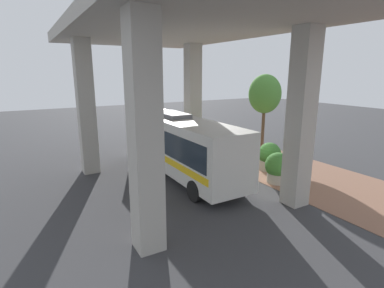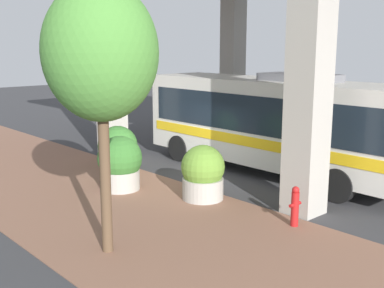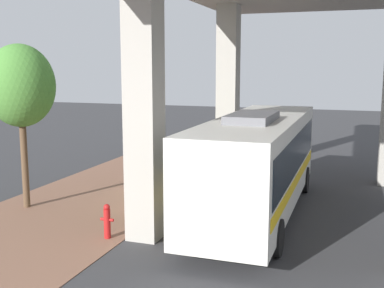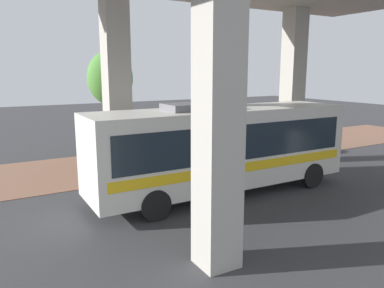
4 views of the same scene
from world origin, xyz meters
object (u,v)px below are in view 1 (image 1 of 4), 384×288
planter_back (278,168)px  street_tree_near (265,94)px  bus (181,143)px  fire_hydrant (202,146)px  planter_front (229,151)px  planter_middle (269,157)px

planter_back → street_tree_near: (-3.93, -5.44, 3.40)m
street_tree_near → bus: bearing=12.5°
bus → fire_hydrant: bearing=-135.3°
planter_front → bus: bearing=7.7°
planter_middle → planter_back: (1.14, 1.81, -0.01)m
planter_middle → street_tree_near: size_ratio=0.30×
bus → planter_middle: bus is taller
planter_back → planter_front: bearing=-88.8°
planter_middle → street_tree_near: bearing=-127.6°
planter_front → street_tree_near: 5.44m
bus → street_tree_near: 8.34m
bus → planter_middle: bearing=159.3°
planter_back → street_tree_near: bearing=-125.9°
bus → street_tree_near: size_ratio=1.80×
fire_hydrant → planter_front: (-0.18, 3.07, 0.25)m
fire_hydrant → street_tree_near: 5.90m
fire_hydrant → planter_middle: planter_middle is taller
planter_front → fire_hydrant: bearing=-86.6°
fire_hydrant → planter_front: planter_front is taller
planter_front → planter_middle: size_ratio=0.95×
fire_hydrant → planter_middle: bearing=104.4°
planter_back → street_tree_near: 7.52m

